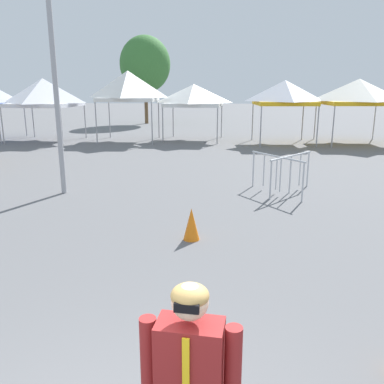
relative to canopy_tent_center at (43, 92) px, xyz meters
name	(u,v)px	position (x,y,z in m)	size (l,w,h in m)	color
canopy_tent_center	(43,92)	(0.00, 0.00, 0.00)	(3.52, 3.52, 3.34)	#9E9EA3
canopy_tent_right_of_center	(128,86)	(4.55, 0.30, 0.34)	(3.10, 3.10, 3.72)	#9E9EA3
canopy_tent_behind_center	(194,95)	(8.03, 0.90, -0.16)	(3.25, 3.25, 3.03)	#9E9EA3
canopy_tent_behind_right	(285,93)	(12.76, -0.20, 0.00)	(3.11, 3.11, 3.22)	#9E9EA3
canopy_tent_behind_left	(358,92)	(16.56, 0.21, 0.05)	(3.61, 3.61, 3.29)	#9E9EA3
tree_behind_tents_center	(145,64)	(3.56, 11.07, 1.98)	(3.94, 3.94, 6.76)	brown
crowd_barrier_mid_lot	(291,166)	(11.48, -10.49, -1.84)	(1.38, 1.64, 1.08)	#B7BABF
crowd_barrier_near_person	(277,167)	(11.07, -10.64, -1.84)	(1.24, 1.75, 1.08)	#B7BABF
traffic_cone_near_barrier	(191,224)	(8.96, -14.31, -2.27)	(0.32, 0.32, 0.64)	orange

